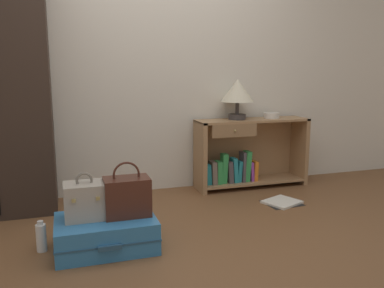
{
  "coord_description": "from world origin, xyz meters",
  "views": [
    {
      "loc": [
        -0.77,
        -2.26,
        1.14
      ],
      "look_at": [
        0.22,
        0.81,
        0.55
      ],
      "focal_mm": 37.68,
      "sensor_mm": 36.0,
      "label": 1
    }
  ],
  "objects_px": {
    "table_lamp": "(238,92)",
    "train_case": "(85,200)",
    "bowl": "(272,115)",
    "bottle": "(41,237)",
    "open_book_on_floor": "(282,202)",
    "suitcase_large": "(106,233)",
    "bookshelf": "(246,155)",
    "handbag": "(127,196)"
  },
  "relations": [
    {
      "from": "bowl",
      "to": "handbag",
      "type": "distance_m",
      "value": 1.93
    },
    {
      "from": "bookshelf",
      "to": "bottle",
      "type": "xyz_separation_m",
      "value": [
        -1.87,
        -0.95,
        -0.23
      ]
    },
    {
      "from": "bottle",
      "to": "open_book_on_floor",
      "type": "xyz_separation_m",
      "value": [
        1.95,
        0.36,
        -0.09
      ]
    },
    {
      "from": "bookshelf",
      "to": "suitcase_large",
      "type": "distance_m",
      "value": 1.81
    },
    {
      "from": "handbag",
      "to": "open_book_on_floor",
      "type": "height_order",
      "value": "handbag"
    },
    {
      "from": "suitcase_large",
      "to": "open_book_on_floor",
      "type": "relative_size",
      "value": 1.77
    },
    {
      "from": "train_case",
      "to": "handbag",
      "type": "relative_size",
      "value": 0.84
    },
    {
      "from": "handbag",
      "to": "bowl",
      "type": "bearing_deg",
      "value": 32.53
    },
    {
      "from": "handbag",
      "to": "bottle",
      "type": "xyz_separation_m",
      "value": [
        -0.54,
        0.07,
        -0.24
      ]
    },
    {
      "from": "bottle",
      "to": "open_book_on_floor",
      "type": "relative_size",
      "value": 0.56
    },
    {
      "from": "suitcase_large",
      "to": "train_case",
      "type": "bearing_deg",
      "value": 161.15
    },
    {
      "from": "suitcase_large",
      "to": "train_case",
      "type": "relative_size",
      "value": 2.11
    },
    {
      "from": "handbag",
      "to": "open_book_on_floor",
      "type": "xyz_separation_m",
      "value": [
        1.41,
        0.44,
        -0.33
      ]
    },
    {
      "from": "train_case",
      "to": "open_book_on_floor",
      "type": "distance_m",
      "value": 1.75
    },
    {
      "from": "open_book_on_floor",
      "to": "bowl",
      "type": "bearing_deg",
      "value": 71.76
    },
    {
      "from": "train_case",
      "to": "bottle",
      "type": "relative_size",
      "value": 1.49
    },
    {
      "from": "suitcase_large",
      "to": "handbag",
      "type": "height_order",
      "value": "handbag"
    },
    {
      "from": "handbag",
      "to": "suitcase_large",
      "type": "bearing_deg",
      "value": -176.41
    },
    {
      "from": "suitcase_large",
      "to": "handbag",
      "type": "xyz_separation_m",
      "value": [
        0.14,
        0.01,
        0.23
      ]
    },
    {
      "from": "table_lamp",
      "to": "train_case",
      "type": "bearing_deg",
      "value": -146.21
    },
    {
      "from": "table_lamp",
      "to": "handbag",
      "type": "xyz_separation_m",
      "value": [
        -1.23,
        -1.03,
        -0.6
      ]
    },
    {
      "from": "table_lamp",
      "to": "train_case",
      "type": "relative_size",
      "value": 1.27
    },
    {
      "from": "bookshelf",
      "to": "train_case",
      "type": "height_order",
      "value": "bookshelf"
    },
    {
      "from": "table_lamp",
      "to": "bottle",
      "type": "xyz_separation_m",
      "value": [
        -1.78,
        -0.96,
        -0.84
      ]
    },
    {
      "from": "train_case",
      "to": "bowl",
      "type": "bearing_deg",
      "value": 27.99
    },
    {
      "from": "bowl",
      "to": "bottle",
      "type": "bearing_deg",
      "value": -156.15
    },
    {
      "from": "bowl",
      "to": "suitcase_large",
      "type": "relative_size",
      "value": 0.24
    },
    {
      "from": "bowl",
      "to": "train_case",
      "type": "distance_m",
      "value": 2.14
    },
    {
      "from": "bookshelf",
      "to": "suitcase_large",
      "type": "bearing_deg",
      "value": -145.12
    },
    {
      "from": "handbag",
      "to": "bottle",
      "type": "relative_size",
      "value": 1.78
    },
    {
      "from": "train_case",
      "to": "open_book_on_floor",
      "type": "height_order",
      "value": "train_case"
    },
    {
      "from": "bowl",
      "to": "bottle",
      "type": "distance_m",
      "value": 2.42
    },
    {
      "from": "table_lamp",
      "to": "bowl",
      "type": "relative_size",
      "value": 2.5
    },
    {
      "from": "bookshelf",
      "to": "open_book_on_floor",
      "type": "height_order",
      "value": "bookshelf"
    },
    {
      "from": "bowl",
      "to": "handbag",
      "type": "relative_size",
      "value": 0.43
    },
    {
      "from": "suitcase_large",
      "to": "open_book_on_floor",
      "type": "xyz_separation_m",
      "value": [
        1.55,
        0.45,
        -0.09
      ]
    },
    {
      "from": "train_case",
      "to": "bottle",
      "type": "height_order",
      "value": "train_case"
    },
    {
      "from": "bowl",
      "to": "train_case",
      "type": "bearing_deg",
      "value": -152.01
    },
    {
      "from": "bottle",
      "to": "handbag",
      "type": "bearing_deg",
      "value": -7.72
    },
    {
      "from": "open_book_on_floor",
      "to": "suitcase_large",
      "type": "bearing_deg",
      "value": -163.95
    },
    {
      "from": "bookshelf",
      "to": "table_lamp",
      "type": "bearing_deg",
      "value": 172.35
    },
    {
      "from": "bookshelf",
      "to": "open_book_on_floor",
      "type": "xyz_separation_m",
      "value": [
        0.08,
        -0.58,
        -0.31
      ]
    }
  ]
}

